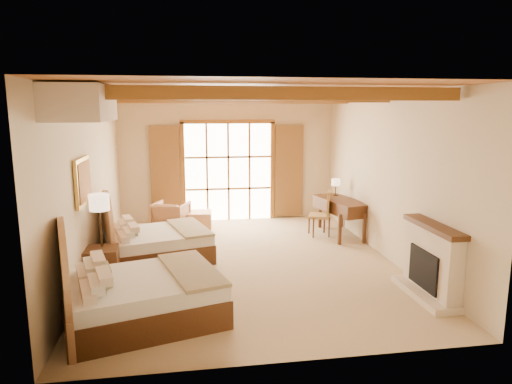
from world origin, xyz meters
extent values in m
plane|color=#C8B086|center=(0.00, 0.00, 0.00)|extent=(7.00, 7.00, 0.00)
plane|color=beige|center=(0.00, 3.50, 1.60)|extent=(5.50, 0.00, 5.50)
plane|color=beige|center=(-2.75, 0.00, 1.60)|extent=(0.00, 7.00, 7.00)
plane|color=beige|center=(2.75, 0.00, 1.60)|extent=(0.00, 7.00, 7.00)
plane|color=#AD6936|center=(0.00, 0.00, 3.20)|extent=(7.00, 7.00, 0.00)
cube|color=white|center=(0.00, 3.46, 1.25)|extent=(2.20, 0.02, 2.50)
cube|color=olive|center=(-1.60, 3.43, 1.25)|extent=(0.75, 0.06, 2.40)
cube|color=olive|center=(1.60, 3.43, 1.25)|extent=(0.75, 0.06, 2.40)
cube|color=beige|center=(2.62, -2.00, 0.55)|extent=(0.25, 1.30, 1.10)
cube|color=black|center=(2.55, -2.00, 0.45)|extent=(0.18, 0.80, 0.60)
cube|color=beige|center=(2.53, -2.00, 0.05)|extent=(0.45, 1.40, 0.10)
cube|color=#4A2F16|center=(2.61, -2.00, 1.12)|extent=(0.30, 1.40, 0.08)
cube|color=gold|center=(-2.71, -0.75, 1.75)|extent=(0.05, 0.95, 0.75)
cube|color=#B96E2C|center=(-2.68, -0.75, 1.75)|extent=(0.02, 0.82, 0.62)
cube|color=beige|center=(-2.40, -2.00, 2.95)|extent=(0.70, 1.40, 0.45)
cube|color=#4A2F16|center=(-1.72, -2.15, 0.20)|extent=(2.39, 2.05, 0.40)
cube|color=white|center=(-1.72, -2.15, 0.51)|extent=(2.34, 2.00, 0.22)
cube|color=#99885D|center=(-1.03, -2.15, 0.63)|extent=(1.02, 1.68, 0.05)
cube|color=gray|center=(-2.20, -2.15, 0.74)|extent=(0.23, 0.44, 0.24)
cube|color=#4A2F16|center=(-1.67, 0.41, 0.18)|extent=(2.20, 1.88, 0.37)
cube|color=white|center=(-1.67, 0.41, 0.47)|extent=(2.15, 1.84, 0.20)
cube|color=#99885D|center=(-1.03, 0.41, 0.58)|extent=(0.93, 1.55, 0.05)
cube|color=gray|center=(-2.11, 0.41, 0.68)|extent=(0.21, 0.40, 0.22)
cube|color=#4A2F16|center=(-2.50, -0.75, 0.32)|extent=(0.56, 0.56, 0.64)
cylinder|color=#312414|center=(-2.50, -0.65, 0.01)|extent=(0.21, 0.21, 0.03)
cylinder|color=#312414|center=(-2.50, -0.65, 0.67)|extent=(0.04, 0.04, 1.29)
cylinder|color=#FFDEB2|center=(-2.50, -0.65, 1.38)|extent=(0.32, 0.32, 0.27)
imported|color=#A16B44|center=(-1.47, 2.49, 0.36)|extent=(0.99, 1.00, 0.72)
cube|color=tan|center=(-0.79, 2.67, 0.21)|extent=(0.61, 0.61, 0.41)
cube|color=#4A2F16|center=(2.41, 1.56, 0.81)|extent=(1.00, 1.66, 0.06)
cube|color=#4A2F16|center=(2.41, 1.56, 0.66)|extent=(0.96, 1.61, 0.24)
cube|color=#AB8D4B|center=(1.90, 1.62, 0.46)|extent=(0.60, 0.60, 0.06)
cube|color=#AB8D4B|center=(2.11, 1.62, 0.77)|extent=(0.22, 0.45, 0.56)
cylinder|color=#312414|center=(2.43, 2.06, 0.85)|extent=(0.12, 0.12, 0.02)
cylinder|color=#312414|center=(2.43, 2.06, 0.99)|extent=(0.02, 0.02, 0.28)
cylinder|color=#FFDEB2|center=(2.43, 2.06, 1.16)|extent=(0.20, 0.20, 0.16)
camera|label=1|loc=(-1.10, -8.20, 2.89)|focal=32.00mm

